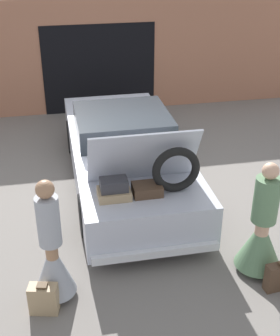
{
  "coord_description": "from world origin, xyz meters",
  "views": [
    {
      "loc": [
        -1.24,
        -7.6,
        4.42
      ],
      "look_at": [
        0.0,
        -1.36,
        1.02
      ],
      "focal_mm": 50.0,
      "sensor_mm": 36.0,
      "label": 1
    }
  ],
  "objects": [
    {
      "name": "person_right",
      "position": [
        1.41,
        -2.79,
        0.6
      ],
      "size": [
        0.65,
        0.65,
        1.69
      ],
      "rotation": [
        0.0,
        0.0,
        1.73
      ],
      "color": "tan",
      "rests_on": "ground_plane"
    },
    {
      "name": "garage_wall_back",
      "position": [
        0.0,
        3.91,
        1.39
      ],
      "size": [
        12.0,
        0.14,
        2.8
      ],
      "color": "#9E664C",
      "rests_on": "ground_plane"
    },
    {
      "name": "suitcase_beside_left_person",
      "position": [
        -1.57,
        -3.05,
        0.21
      ],
      "size": [
        0.39,
        0.26,
        0.44
      ],
      "color": "#9E8460",
      "rests_on": "ground_plane"
    },
    {
      "name": "ground_plane",
      "position": [
        0.0,
        0.0,
        0.0
      ],
      "size": [
        40.0,
        40.0,
        0.0
      ],
      "primitive_type": "plane",
      "color": "slate"
    },
    {
      "name": "person_left",
      "position": [
        -1.41,
        -2.78,
        0.63
      ],
      "size": [
        0.55,
        0.55,
        1.75
      ],
      "rotation": [
        0.0,
        0.0,
        -1.37
      ],
      "color": "#997051",
      "rests_on": "ground_plane"
    },
    {
      "name": "car",
      "position": [
        0.0,
        -0.0,
        0.61
      ],
      "size": [
        1.96,
        5.05,
        1.81
      ],
      "color": "#B2B7C6",
      "rests_on": "ground_plane"
    }
  ]
}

